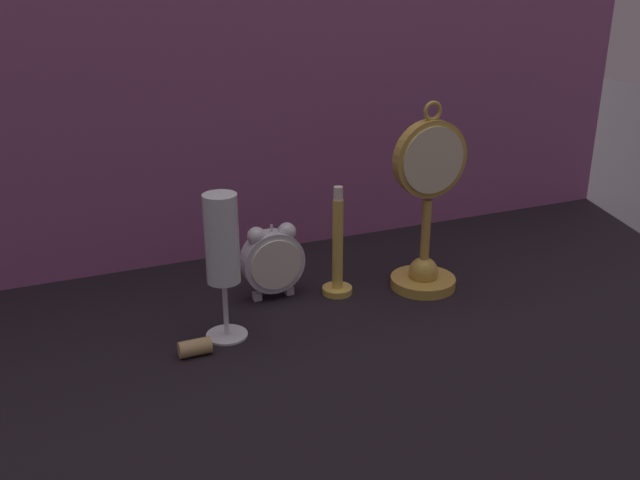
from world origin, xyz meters
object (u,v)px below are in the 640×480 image
at_px(pocket_watch_on_stand, 427,218).
at_px(alarm_clock_twin_bell, 273,258).
at_px(brass_candlestick, 338,257).
at_px(champagne_flute, 222,249).
at_px(wine_cork, 195,347).

height_order(pocket_watch_on_stand, alarm_clock_twin_bell, pocket_watch_on_stand).
bearing_deg(brass_candlestick, alarm_clock_twin_bell, 165.09).
distance_m(alarm_clock_twin_bell, brass_candlestick, 0.10).
xyz_separation_m(alarm_clock_twin_bell, champagne_flute, (-0.10, -0.09, 0.06)).
distance_m(alarm_clock_twin_bell, wine_cork, 0.20).
relative_size(alarm_clock_twin_bell, brass_candlestick, 0.68).
xyz_separation_m(champagne_flute, wine_cork, (-0.05, -0.03, -0.12)).
bearing_deg(champagne_flute, pocket_watch_on_stand, 5.39).
bearing_deg(alarm_clock_twin_bell, brass_candlestick, -14.91).
bearing_deg(champagne_flute, alarm_clock_twin_bell, 41.71).
height_order(pocket_watch_on_stand, wine_cork, pocket_watch_on_stand).
bearing_deg(pocket_watch_on_stand, alarm_clock_twin_bell, 165.87).
height_order(alarm_clock_twin_bell, brass_candlestick, brass_candlestick).
bearing_deg(alarm_clock_twin_bell, wine_cork, -141.29).
bearing_deg(alarm_clock_twin_bell, pocket_watch_on_stand, -14.13).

